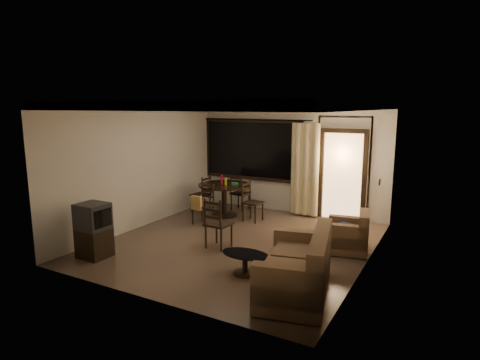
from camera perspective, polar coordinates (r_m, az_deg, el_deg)
The scene contains 12 objects.
ground at distance 8.23m, azimuth -0.17°, elevation -8.85°, with size 5.50×5.50×0.00m, color #7F6651.
room_shell at distance 9.18m, azimuth 8.46°, elevation 4.77°, with size 5.50×6.70×5.50m.
dining_table at distance 10.01m, azimuth -2.26°, elevation -1.58°, with size 1.29×1.29×1.03m.
dining_chair_west at distance 10.54m, azimuth -5.53°, elevation -2.97°, with size 0.45×0.45×0.95m.
dining_chair_east at distance 9.64m, azimuth 1.79°, elevation -4.21°, with size 0.45×0.45×0.95m.
dining_chair_south at distance 9.43m, azimuth -5.32°, elevation -4.44°, with size 0.45×0.51×0.95m.
dining_chair_north at distance 10.65m, azimuth -0.01°, elevation -2.79°, with size 0.45×0.45×0.95m.
tv_cabinet at distance 7.79m, azimuth -20.09°, elevation -6.74°, with size 0.54×0.48×1.00m.
sofa at distance 6.05m, azimuth 8.50°, elevation -12.56°, with size 1.27×1.89×0.92m.
armchair at distance 7.92m, azimuth 15.39°, elevation -7.61°, with size 0.89×0.89×0.77m.
coffee_table at distance 6.70m, azimuth 0.73°, elevation -11.32°, with size 0.81×0.49×0.36m.
side_chair at distance 7.86m, azimuth -3.10°, elevation -7.52°, with size 0.47×0.47×1.00m.
Camera 1 is at (3.75, -6.81, 2.72)m, focal length 30.00 mm.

